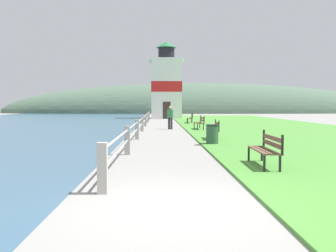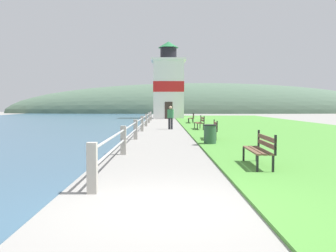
{
  "view_description": "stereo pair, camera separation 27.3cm",
  "coord_description": "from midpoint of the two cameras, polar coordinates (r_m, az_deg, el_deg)",
  "views": [
    {
      "loc": [
        -0.28,
        -5.88,
        1.65
      ],
      "look_at": [
        0.29,
        17.82,
        0.3
      ],
      "focal_mm": 40.0,
      "sensor_mm": 36.0,
      "label": 1
    },
    {
      "loc": [
        -0.01,
        -5.89,
        1.65
      ],
      "look_at": [
        0.29,
        17.82,
        0.3
      ],
      "focal_mm": 40.0,
      "sensor_mm": 36.0,
      "label": 2
    }
  ],
  "objects": [
    {
      "name": "ground_plane",
      "position": [
        6.11,
        0.7,
        -12.37
      ],
      "size": [
        160.0,
        160.0,
        0.0
      ],
      "primitive_type": "plane",
      "color": "gray"
    },
    {
      "name": "grass_verge",
      "position": [
        26.76,
        15.73,
        -0.33
      ],
      "size": [
        12.0,
        59.19,
        0.06
      ],
      "color": "#4C8E38",
      "rests_on": "ground_plane"
    },
    {
      "name": "seawall_railing",
      "position": [
        23.21,
        -3.64,
        0.57
      ],
      "size": [
        0.18,
        32.72,
        0.95
      ],
      "color": "#A8A399",
      "rests_on": "ground_plane"
    },
    {
      "name": "park_bench_near",
      "position": [
        10.01,
        14.69,
        -3.21
      ],
      "size": [
        0.52,
        1.82,
        0.94
      ],
      "rotation": [
        0.0,
        0.0,
        3.11
      ],
      "color": "brown",
      "rests_on": "ground_plane"
    },
    {
      "name": "park_bench_midway",
      "position": [
        17.43,
        7.23,
        -0.43
      ],
      "size": [
        0.57,
        1.72,
        0.94
      ],
      "rotation": [
        0.0,
        0.0,
        3.08
      ],
      "color": "brown",
      "rests_on": "ground_plane"
    },
    {
      "name": "park_bench_far",
      "position": [
        24.44,
        5.24,
        0.64
      ],
      "size": [
        0.51,
        1.81,
        0.94
      ],
      "rotation": [
        0.0,
        0.0,
        3.16
      ],
      "color": "brown",
      "rests_on": "ground_plane"
    },
    {
      "name": "park_bench_by_lighthouse",
      "position": [
        32.88,
        3.88,
        1.31
      ],
      "size": [
        0.56,
        2.0,
        0.94
      ],
      "rotation": [
        0.0,
        0.0,
        3.1
      ],
      "color": "brown",
      "rests_on": "ground_plane"
    },
    {
      "name": "lighthouse",
      "position": [
        45.61,
        0.24,
        6.24
      ],
      "size": [
        4.12,
        4.12,
        9.28
      ],
      "color": "white",
      "rests_on": "ground_plane"
    },
    {
      "name": "person_strolling",
      "position": [
        25.12,
        0.7,
        1.43
      ],
      "size": [
        0.43,
        0.32,
        1.57
      ],
      "rotation": [
        0.0,
        0.0,
        1.23
      ],
      "color": "#28282D",
      "rests_on": "ground_plane"
    },
    {
      "name": "trash_bin",
      "position": [
        15.41,
        6.92,
        -1.32
      ],
      "size": [
        0.54,
        0.54,
        0.84
      ],
      "color": "#2D5138",
      "rests_on": "ground_plane"
    },
    {
      "name": "distant_hillside",
      "position": [
        75.8,
        5.46,
        1.99
      ],
      "size": [
        80.0,
        16.0,
        12.0
      ],
      "color": "#4C6651",
      "rests_on": "ground_plane"
    }
  ]
}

